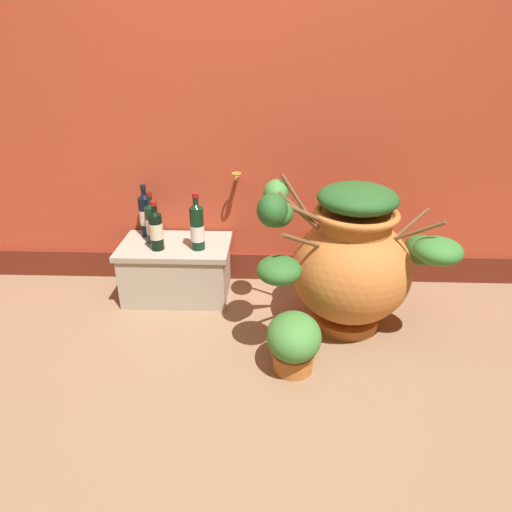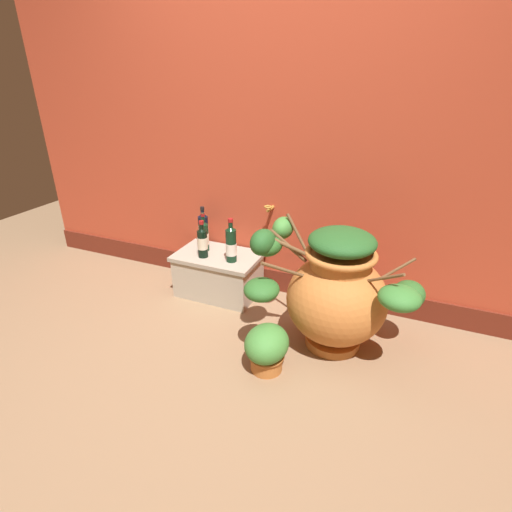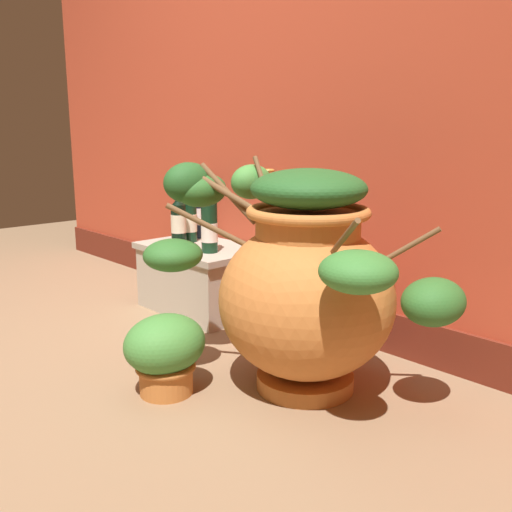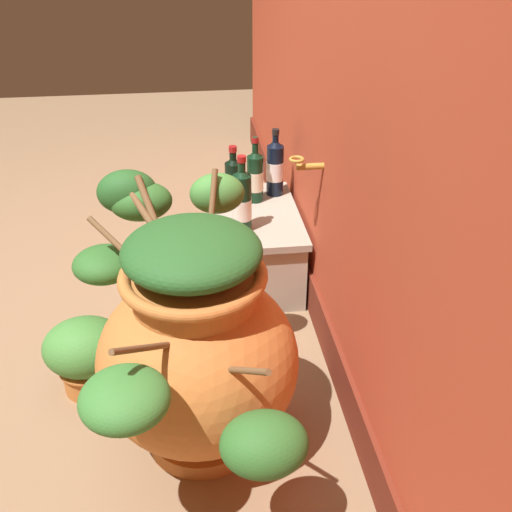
# 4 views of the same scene
# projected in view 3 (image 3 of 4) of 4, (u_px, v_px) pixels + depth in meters

# --- Properties ---
(ground_plane) EXTENTS (7.00, 7.00, 0.00)m
(ground_plane) POSITION_uv_depth(u_px,v_px,m) (74.00, 389.00, 2.06)
(ground_plane) COLOR #896B4C
(back_wall) EXTENTS (4.40, 0.33, 2.60)m
(back_wall) POSITION_uv_depth(u_px,v_px,m) (311.00, 35.00, 2.57)
(back_wall) COLOR #B74228
(back_wall) RESTS_ON ground_plane
(terracotta_urn) EXTENTS (0.96, 0.69, 0.79)m
(terracotta_urn) POSITION_uv_depth(u_px,v_px,m) (304.00, 282.00, 1.98)
(terracotta_urn) COLOR #C17033
(terracotta_urn) RESTS_ON ground_plane
(stone_ledge) EXTENTS (0.62, 0.40, 0.33)m
(stone_ledge) POSITION_uv_depth(u_px,v_px,m) (202.00, 275.00, 2.90)
(stone_ledge) COLOR #B2A893
(stone_ledge) RESTS_ON ground_plane
(wine_bottle_left) EXTENTS (0.07, 0.07, 0.30)m
(wine_bottle_left) POSITION_uv_depth(u_px,v_px,m) (190.00, 218.00, 2.94)
(wine_bottle_left) COLOR black
(wine_bottle_left) RESTS_ON stone_ledge
(wine_bottle_middle) EXTENTS (0.08, 0.08, 0.32)m
(wine_bottle_middle) POSITION_uv_depth(u_px,v_px,m) (209.00, 223.00, 2.69)
(wine_bottle_middle) COLOR black
(wine_bottle_middle) RESTS_ON stone_ledge
(wine_bottle_right) EXTENTS (0.08, 0.08, 0.31)m
(wine_bottle_right) POSITION_uv_depth(u_px,v_px,m) (198.00, 212.00, 3.05)
(wine_bottle_right) COLOR black
(wine_bottle_right) RESTS_ON stone_ledge
(wine_bottle_back) EXTENTS (0.07, 0.07, 0.28)m
(wine_bottle_back) POSITION_uv_depth(u_px,v_px,m) (178.00, 221.00, 2.84)
(wine_bottle_back) COLOR black
(wine_bottle_back) RESTS_ON stone_ledge
(potted_shrub) EXTENTS (0.25, 0.29, 0.28)m
(potted_shrub) POSITION_uv_depth(u_px,v_px,m) (165.00, 351.00, 1.99)
(potted_shrub) COLOR #C17033
(potted_shrub) RESTS_ON ground_plane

